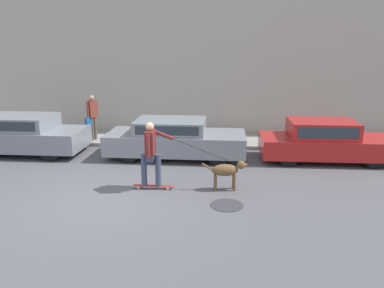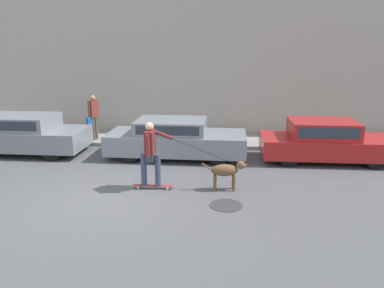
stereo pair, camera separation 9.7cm
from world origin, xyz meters
name	(u,v)px [view 1 (the left image)]	position (x,y,z in m)	size (l,w,h in m)	color
ground_plane	(104,200)	(0.00, 0.00, 0.00)	(36.00, 36.00, 0.00)	#545459
back_wall	(154,63)	(0.00, 7.01, 2.93)	(32.00, 0.30, 5.85)	#ADA89E
sidewalk_curb	(150,139)	(0.00, 5.80, 0.07)	(30.00, 2.06, 0.13)	gray
parked_car_0	(23,135)	(-3.98, 3.72, 0.66)	(4.10, 1.82, 1.32)	black
parked_car_1	(175,139)	(1.23, 3.72, 0.62)	(4.52, 1.84, 1.26)	black
parked_car_2	(324,142)	(6.03, 3.72, 0.62)	(4.11, 1.69, 1.30)	black
dog	(227,171)	(2.92, 0.90, 0.51)	(1.15, 0.37, 0.77)	brown
skateboarder	(151,152)	(1.01, 0.81, 0.99)	(2.75, 0.60, 1.74)	beige
pedestrian_with_bag	(92,115)	(-2.07, 5.29, 1.07)	(0.36, 0.59, 1.68)	brown
manhole_cover	(227,205)	(2.92, -0.09, 0.01)	(0.76, 0.76, 0.01)	#38383D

